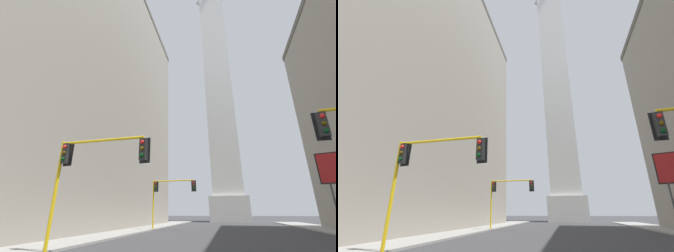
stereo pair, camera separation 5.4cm
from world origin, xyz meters
The scene contains 5 objects.
sidewalk_left centered at (-11.54, 21.24, 0.07)m, with size 5.00×70.78×0.15m, color gray.
building_left centered at (-22.42, 25.08, 20.55)m, with size 20.16×44.92×41.09m.
obelisk centered at (0.00, 58.99, 38.91)m, with size 9.15×9.15×80.69m.
traffic_light_mid_left centered at (-7.36, 26.81, 4.43)m, with size 5.58×0.51×5.79m.
traffic_light_near_left centered at (-7.21, 9.23, 4.33)m, with size 5.33×0.52×5.66m.
Camera 1 is at (-0.22, -1.14, 1.87)m, focal length 24.00 mm.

